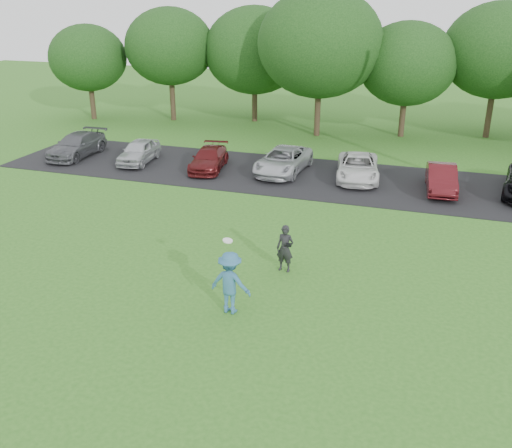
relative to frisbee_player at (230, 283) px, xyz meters
The scene contains 6 objects.
ground 0.99m from the frisbee_player, 158.46° to the right, with size 100.00×100.00×0.00m, color #2F6A1E.
parking_lot 12.89m from the frisbee_player, 91.62° to the left, with size 32.00×6.50×0.03m, color black.
frisbee_player is the anchor object (origin of this frame).
camera_bystander 3.01m from the frisbee_player, 75.54° to the left, with size 0.60×0.45×1.54m.
parked_cars 12.88m from the frisbee_player, 88.96° to the left, with size 28.10×5.12×1.26m.
tree_row 23.00m from the frisbee_player, 87.09° to the left, with size 42.39×9.85×8.64m.
Camera 1 is at (5.38, -12.80, 8.32)m, focal length 40.00 mm.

